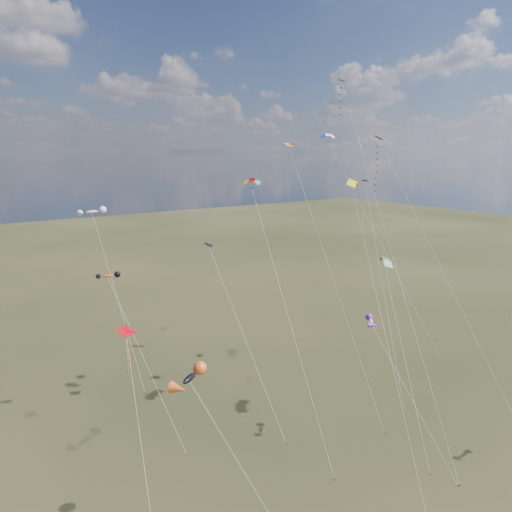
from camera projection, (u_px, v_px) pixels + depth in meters
ground at (370, 501)px, 40.55m from camera, size 400.00×400.00×0.00m
diamond_black_high at (383, 177)px, 56.04m from camera, size 3.10×21.49×32.28m
diamond_navy_tall at (350, 127)px, 52.02m from camera, size 3.88×21.53×38.51m
diamond_black_mid at (226, 289)px, 53.00m from camera, size 2.04×14.53×19.72m
diamond_red_low at (129, 363)px, 37.33m from camera, size 3.51×13.60×16.18m
diamond_navy_right at (365, 211)px, 63.97m from camera, size 7.12×14.64×26.55m
diamond_orange_center at (313, 220)px, 54.48m from camera, size 1.60×17.22×31.42m
parafoil_yellow at (354, 182)px, 52.24m from camera, size 10.90×20.58×27.74m
parafoil_blue_white at (329, 137)px, 65.70m from camera, size 11.61×16.17×33.24m
parafoil_striped at (386, 260)px, 51.61m from camera, size 6.73×12.81×19.16m
parafoil_tricolor at (252, 182)px, 54.69m from camera, size 4.83×20.59×27.54m
novelty_black_orange at (190, 378)px, 35.48m from camera, size 6.69×8.72×13.74m
novelty_orange_black at (108, 277)px, 52.91m from camera, size 3.98×14.94×16.71m
novelty_white_purple at (371, 322)px, 48.11m from camera, size 1.99×12.25×13.32m
novelty_redwhite_stripe at (92, 212)px, 64.63m from camera, size 3.42×14.97×22.66m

